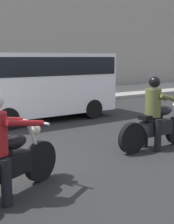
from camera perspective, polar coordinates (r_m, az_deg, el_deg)
motorcycle_with_rider_olive at (r=7.07m, az=12.51°, el=-1.37°), size 2.09×0.70×1.62m
motorcycle_with_rider_crimson at (r=4.61m, az=-15.31°, el=-7.93°), size 2.13×1.08×1.57m
parked_van_white at (r=10.27m, az=-8.53°, el=5.61°), size 4.76×1.96×2.15m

